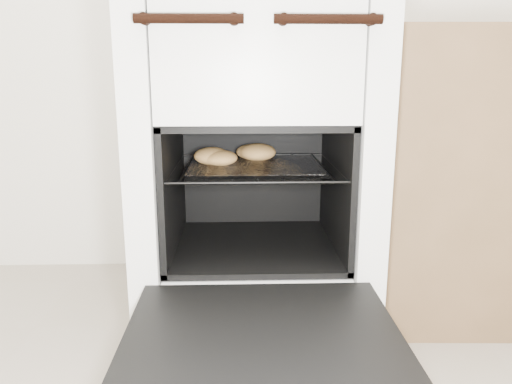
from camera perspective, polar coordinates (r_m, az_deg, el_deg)
stove at (r=1.53m, az=-0.20°, el=3.39°), size 0.66×0.73×1.01m
oven_door at (r=1.09m, az=0.70°, el=-16.12°), size 0.59×0.46×0.04m
oven_rack at (r=1.46m, az=-0.11°, el=2.91°), size 0.48×0.46×0.01m
foil_sheet at (r=1.43m, az=-0.09°, el=3.01°), size 0.37×0.33×0.01m
baked_rolls at (r=1.47m, az=-1.94°, el=4.38°), size 0.28×0.23×0.05m
counter at (r=1.80m, az=26.05°, el=1.92°), size 0.90×0.62×0.88m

